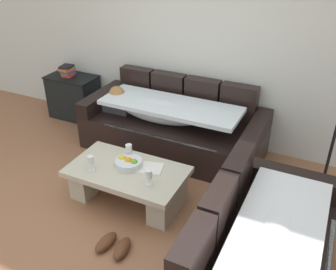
% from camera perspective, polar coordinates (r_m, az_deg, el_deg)
% --- Properties ---
extents(ground_plane, '(14.00, 14.00, 0.00)m').
position_cam_1_polar(ground_plane, '(3.67, -9.28, -14.48)').
color(ground_plane, '#905F41').
extents(back_wall, '(9.00, 0.10, 2.70)m').
position_cam_1_polar(back_wall, '(4.70, 4.54, 14.92)').
color(back_wall, silver).
rests_on(back_wall, ground_plane).
extents(couch_along_wall, '(2.25, 0.92, 0.88)m').
position_cam_1_polar(couch_along_wall, '(4.66, 0.49, 1.39)').
color(couch_along_wall, black).
rests_on(couch_along_wall, ground_plane).
extents(couch_near_window, '(0.92, 1.89, 0.88)m').
position_cam_1_polar(couch_near_window, '(3.02, 13.95, -18.26)').
color(couch_near_window, black).
rests_on(couch_near_window, ground_plane).
extents(coffee_table, '(1.20, 0.68, 0.38)m').
position_cam_1_polar(coffee_table, '(3.87, -6.24, -6.99)').
color(coffee_table, '#B9B6A2').
rests_on(coffee_table, ground_plane).
extents(fruit_bowl, '(0.28, 0.28, 0.10)m').
position_cam_1_polar(fruit_bowl, '(3.81, -6.11, -4.25)').
color(fruit_bowl, silver).
rests_on(fruit_bowl, coffee_table).
extents(wine_glass_near_left, '(0.07, 0.07, 0.17)m').
position_cam_1_polar(wine_glass_near_left, '(3.77, -11.85, -3.86)').
color(wine_glass_near_left, silver).
rests_on(wine_glass_near_left, coffee_table).
extents(wine_glass_near_right, '(0.07, 0.07, 0.17)m').
position_cam_1_polar(wine_glass_near_right, '(3.49, -2.99, -6.14)').
color(wine_glass_near_right, silver).
rests_on(wine_glass_near_right, coffee_table).
extents(wine_glass_far_back, '(0.07, 0.07, 0.17)m').
position_cam_1_polar(wine_glass_far_back, '(3.89, -6.07, -2.15)').
color(wine_glass_far_back, silver).
rests_on(wine_glass_far_back, coffee_table).
extents(open_magazine, '(0.33, 0.28, 0.01)m').
position_cam_1_polar(open_magazine, '(3.78, -2.99, -5.06)').
color(open_magazine, white).
rests_on(open_magazine, coffee_table).
extents(side_cabinet, '(0.72, 0.44, 0.64)m').
position_cam_1_polar(side_cabinet, '(5.69, -14.30, 5.74)').
color(side_cabinet, black).
rests_on(side_cabinet, ground_plane).
extents(book_stack_on_cabinet, '(0.19, 0.21, 0.15)m').
position_cam_1_polar(book_stack_on_cabinet, '(5.58, -15.27, 9.57)').
color(book_stack_on_cabinet, red).
rests_on(book_stack_on_cabinet, side_cabinet).
extents(pair_of_shoes, '(0.32, 0.28, 0.09)m').
position_cam_1_polar(pair_of_shoes, '(3.48, -8.32, -16.47)').
color(pair_of_shoes, '#59331E').
rests_on(pair_of_shoes, ground_plane).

